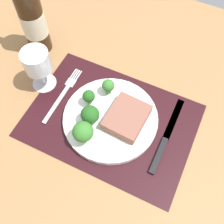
% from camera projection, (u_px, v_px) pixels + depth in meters
% --- Properties ---
extents(ground_plane, '(1.40, 1.10, 0.03)m').
position_uv_depth(ground_plane, '(111.00, 123.00, 0.74)').
color(ground_plane, '#996D42').
extents(placemat, '(0.43, 0.31, 0.00)m').
position_uv_depth(placemat, '(111.00, 120.00, 0.72)').
color(placemat, black).
rests_on(placemat, ground_plane).
extents(plate, '(0.25, 0.25, 0.02)m').
position_uv_depth(plate, '(110.00, 119.00, 0.71)').
color(plate, white).
rests_on(plate, placemat).
extents(steak, '(0.10, 0.12, 0.03)m').
position_uv_depth(steak, '(127.00, 117.00, 0.69)').
color(steak, '#8C5647').
rests_on(steak, plate).
extents(broccoli_front_edge, '(0.03, 0.03, 0.05)m').
position_uv_depth(broccoli_front_edge, '(108.00, 86.00, 0.72)').
color(broccoli_front_edge, '#5B8942').
rests_on(broccoli_front_edge, plate).
extents(broccoli_near_steak, '(0.05, 0.05, 0.07)m').
position_uv_depth(broccoli_near_steak, '(83.00, 132.00, 0.64)').
color(broccoli_near_steak, '#5B8942').
rests_on(broccoli_near_steak, plate).
extents(broccoli_center, '(0.05, 0.05, 0.06)m').
position_uv_depth(broccoli_center, '(90.00, 115.00, 0.67)').
color(broccoli_center, '#5B8942').
rests_on(broccoli_center, plate).
extents(broccoli_near_fork, '(0.03, 0.03, 0.05)m').
position_uv_depth(broccoli_near_fork, '(89.00, 97.00, 0.70)').
color(broccoli_near_fork, '#6B994C').
rests_on(broccoli_near_fork, plate).
extents(fork, '(0.02, 0.19, 0.01)m').
position_uv_depth(fork, '(63.00, 94.00, 0.76)').
color(fork, silver).
rests_on(fork, placemat).
extents(knife, '(0.02, 0.23, 0.01)m').
position_uv_depth(knife, '(165.00, 140.00, 0.69)').
color(knife, black).
rests_on(knife, placemat).
extents(wine_bottle, '(0.07, 0.07, 0.32)m').
position_uv_depth(wine_bottle, '(32.00, 19.00, 0.75)').
color(wine_bottle, '#331E0F').
rests_on(wine_bottle, ground_plane).
extents(wine_glass, '(0.07, 0.07, 0.13)m').
position_uv_depth(wine_glass, '(37.00, 63.00, 0.70)').
color(wine_glass, silver).
rests_on(wine_glass, ground_plane).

